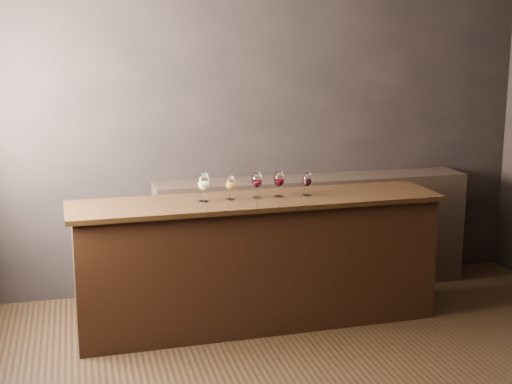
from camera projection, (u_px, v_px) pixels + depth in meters
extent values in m
cube|color=black|center=(253.00, 130.00, 6.23)|extent=(5.00, 0.02, 2.80)
cube|color=black|center=(257.00, 264.00, 5.50)|extent=(2.77, 0.67, 0.96)
cube|color=black|center=(257.00, 201.00, 5.40)|extent=(2.86, 0.74, 0.04)
cube|color=black|center=(312.00, 233.00, 6.32)|extent=(2.78, 0.40, 1.00)
cylinder|color=white|center=(204.00, 201.00, 5.29)|extent=(0.08, 0.08, 0.00)
cylinder|color=white|center=(204.00, 196.00, 5.28)|extent=(0.01, 0.01, 0.08)
ellipsoid|color=white|center=(204.00, 182.00, 5.26)|extent=(0.09, 0.09, 0.13)
cylinder|color=white|center=(203.00, 174.00, 5.25)|extent=(0.07, 0.07, 0.01)
ellipsoid|color=#DADF70|center=(204.00, 185.00, 5.27)|extent=(0.07, 0.07, 0.06)
cylinder|color=white|center=(230.00, 199.00, 5.36)|extent=(0.06, 0.06, 0.00)
cylinder|color=white|center=(230.00, 195.00, 5.35)|extent=(0.01, 0.01, 0.07)
ellipsoid|color=white|center=(230.00, 183.00, 5.33)|extent=(0.08, 0.08, 0.11)
cylinder|color=white|center=(230.00, 177.00, 5.32)|extent=(0.06, 0.06, 0.01)
ellipsoid|color=orange|center=(230.00, 186.00, 5.34)|extent=(0.06, 0.06, 0.05)
cylinder|color=white|center=(257.00, 197.00, 5.42)|extent=(0.07, 0.07, 0.00)
cylinder|color=white|center=(257.00, 192.00, 5.41)|extent=(0.01, 0.01, 0.07)
ellipsoid|color=white|center=(257.00, 180.00, 5.39)|extent=(0.08, 0.08, 0.12)
cylinder|color=white|center=(257.00, 173.00, 5.38)|extent=(0.06, 0.06, 0.01)
ellipsoid|color=black|center=(257.00, 182.00, 5.40)|extent=(0.07, 0.07, 0.05)
cylinder|color=white|center=(279.00, 196.00, 5.46)|extent=(0.07, 0.07, 0.00)
cylinder|color=white|center=(279.00, 191.00, 5.46)|extent=(0.01, 0.01, 0.07)
ellipsoid|color=white|center=(279.00, 179.00, 5.44)|extent=(0.08, 0.08, 0.12)
cylinder|color=white|center=(279.00, 172.00, 5.42)|extent=(0.06, 0.06, 0.01)
ellipsoid|color=black|center=(279.00, 181.00, 5.44)|extent=(0.07, 0.07, 0.05)
cylinder|color=white|center=(307.00, 195.00, 5.50)|extent=(0.06, 0.06, 0.00)
cylinder|color=white|center=(307.00, 191.00, 5.49)|extent=(0.01, 0.01, 0.07)
ellipsoid|color=white|center=(307.00, 180.00, 5.48)|extent=(0.08, 0.08, 0.11)
cylinder|color=white|center=(307.00, 173.00, 5.47)|extent=(0.06, 0.06, 0.01)
ellipsoid|color=black|center=(307.00, 182.00, 5.48)|extent=(0.06, 0.06, 0.05)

